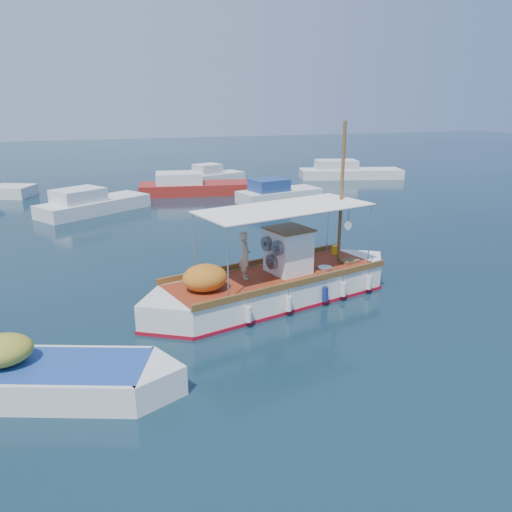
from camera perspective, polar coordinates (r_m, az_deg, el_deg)
name	(u,v)px	position (r m, az deg, el deg)	size (l,w,h in m)	color
ground	(292,302)	(17.28, 4.18, -5.23)	(160.00, 160.00, 0.00)	black
fishing_caique	(275,285)	(17.22, 2.13, -3.35)	(9.79, 4.46, 6.16)	white
dinghy	(39,380)	(13.10, -23.54, -12.83)	(6.46, 3.52, 1.68)	white
bg_boat_nw	(91,205)	(32.34, -18.32, 5.55)	(7.05, 5.72, 1.80)	silver
bg_boat_n	(193,187)	(37.47, -7.25, 7.81)	(8.58, 4.06, 1.80)	maroon
bg_boat_ne	(277,194)	(34.28, 2.46, 7.04)	(6.13, 3.40, 1.80)	silver
bg_boat_e	(347,173)	(45.64, 10.42, 9.36)	(9.28, 4.82, 1.80)	silver
bg_boat_far_n	(213,177)	(42.46, -4.89, 9.00)	(5.33, 3.65, 1.80)	silver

